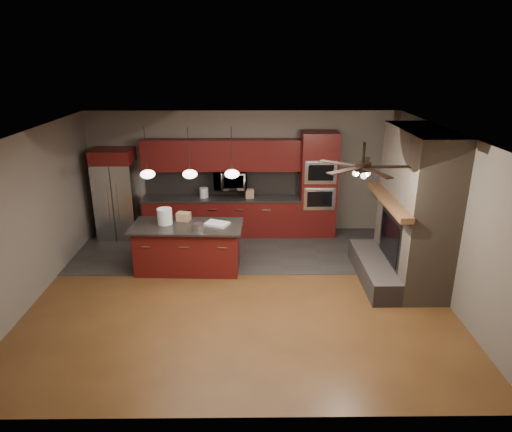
{
  "coord_description": "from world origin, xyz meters",
  "views": [
    {
      "loc": [
        0.2,
        -7.19,
        4.0
      ],
      "look_at": [
        0.28,
        0.6,
        1.2
      ],
      "focal_mm": 32.0,
      "sensor_mm": 36.0,
      "label": 1
    }
  ],
  "objects_px": {
    "kitchen_island": "(188,247)",
    "cardboard_box": "(184,216)",
    "microwave": "(231,180)",
    "paint_tray": "(217,224)",
    "refrigerator": "(117,194)",
    "counter_bucket": "(204,193)",
    "oven_tower": "(318,185)",
    "paint_can": "(199,227)",
    "white_bucket": "(165,216)",
    "counter_box": "(249,194)"
  },
  "relations": [
    {
      "from": "refrigerator",
      "to": "counter_bucket",
      "type": "relative_size",
      "value": 9.18
    },
    {
      "from": "microwave",
      "to": "cardboard_box",
      "type": "height_order",
      "value": "microwave"
    },
    {
      "from": "kitchen_island",
      "to": "paint_can",
      "type": "height_order",
      "value": "paint_can"
    },
    {
      "from": "white_bucket",
      "to": "paint_can",
      "type": "relative_size",
      "value": 1.49
    },
    {
      "from": "paint_tray",
      "to": "microwave",
      "type": "bearing_deg",
      "value": 108.39
    },
    {
      "from": "refrigerator",
      "to": "cardboard_box",
      "type": "bearing_deg",
      "value": -40.92
    },
    {
      "from": "oven_tower",
      "to": "refrigerator",
      "type": "bearing_deg",
      "value": -179.07
    },
    {
      "from": "microwave",
      "to": "kitchen_island",
      "type": "distance_m",
      "value": 2.19
    },
    {
      "from": "oven_tower",
      "to": "cardboard_box",
      "type": "relative_size",
      "value": 9.45
    },
    {
      "from": "paint_tray",
      "to": "counter_box",
      "type": "height_order",
      "value": "counter_box"
    },
    {
      "from": "microwave",
      "to": "paint_tray",
      "type": "distance_m",
      "value": 1.9
    },
    {
      "from": "white_bucket",
      "to": "refrigerator",
      "type": "bearing_deg",
      "value": 129.65
    },
    {
      "from": "white_bucket",
      "to": "paint_tray",
      "type": "xyz_separation_m",
      "value": [
        0.99,
        -0.07,
        -0.13
      ]
    },
    {
      "from": "white_bucket",
      "to": "paint_can",
      "type": "xyz_separation_m",
      "value": [
        0.68,
        -0.36,
        -0.08
      ]
    },
    {
      "from": "oven_tower",
      "to": "paint_tray",
      "type": "bearing_deg",
      "value": -140.18
    },
    {
      "from": "microwave",
      "to": "counter_box",
      "type": "relative_size",
      "value": 3.59
    },
    {
      "from": "oven_tower",
      "to": "counter_bucket",
      "type": "xyz_separation_m",
      "value": [
        -2.58,
        0.01,
        -0.18
      ]
    },
    {
      "from": "oven_tower",
      "to": "white_bucket",
      "type": "bearing_deg",
      "value": -151.19
    },
    {
      "from": "counter_box",
      "to": "white_bucket",
      "type": "bearing_deg",
      "value": -143.47
    },
    {
      "from": "oven_tower",
      "to": "microwave",
      "type": "bearing_deg",
      "value": 178.34
    },
    {
      "from": "kitchen_island",
      "to": "paint_can",
      "type": "bearing_deg",
      "value": -44.4
    },
    {
      "from": "kitchen_island",
      "to": "microwave",
      "type": "bearing_deg",
      "value": 70.26
    },
    {
      "from": "paint_tray",
      "to": "oven_tower",
      "type": "bearing_deg",
      "value": 63.95
    },
    {
      "from": "paint_can",
      "to": "cardboard_box",
      "type": "xyz_separation_m",
      "value": [
        -0.35,
        0.54,
        0.01
      ]
    },
    {
      "from": "paint_tray",
      "to": "counter_bucket",
      "type": "bearing_deg",
      "value": 127.17
    },
    {
      "from": "counter_box",
      "to": "oven_tower",
      "type": "bearing_deg",
      "value": -8.45
    },
    {
      "from": "cardboard_box",
      "to": "oven_tower",
      "type": "bearing_deg",
      "value": 40.55
    },
    {
      "from": "microwave",
      "to": "cardboard_box",
      "type": "xyz_separation_m",
      "value": [
        -0.85,
        -1.61,
        -0.3
      ]
    },
    {
      "from": "oven_tower",
      "to": "paint_can",
      "type": "bearing_deg",
      "value": -139.71
    },
    {
      "from": "kitchen_island",
      "to": "counter_bucket",
      "type": "height_order",
      "value": "counter_bucket"
    },
    {
      "from": "white_bucket",
      "to": "counter_bucket",
      "type": "distance_m",
      "value": 1.84
    },
    {
      "from": "oven_tower",
      "to": "counter_bucket",
      "type": "bearing_deg",
      "value": 179.84
    },
    {
      "from": "refrigerator",
      "to": "kitchen_island",
      "type": "distance_m",
      "value": 2.57
    },
    {
      "from": "paint_can",
      "to": "counter_box",
      "type": "bearing_deg",
      "value": 65.82
    },
    {
      "from": "paint_tray",
      "to": "kitchen_island",
      "type": "bearing_deg",
      "value": -153.83
    },
    {
      "from": "oven_tower",
      "to": "paint_tray",
      "type": "relative_size",
      "value": 5.57
    },
    {
      "from": "paint_tray",
      "to": "cardboard_box",
      "type": "distance_m",
      "value": 0.71
    },
    {
      "from": "microwave",
      "to": "counter_bucket",
      "type": "relative_size",
      "value": 3.32
    },
    {
      "from": "counter_box",
      "to": "kitchen_island",
      "type": "bearing_deg",
      "value": -133.57
    },
    {
      "from": "microwave",
      "to": "kitchen_island",
      "type": "xyz_separation_m",
      "value": [
        -0.76,
        -1.88,
        -0.83
      ]
    },
    {
      "from": "paint_can",
      "to": "counter_bucket",
      "type": "height_order",
      "value": "counter_bucket"
    },
    {
      "from": "white_bucket",
      "to": "counter_bucket",
      "type": "xyz_separation_m",
      "value": [
        0.57,
        1.74,
        -0.06
      ]
    },
    {
      "from": "microwave",
      "to": "kitchen_island",
      "type": "bearing_deg",
      "value": -111.9
    },
    {
      "from": "paint_tray",
      "to": "paint_can",
      "type": "bearing_deg",
      "value": -112.51
    },
    {
      "from": "kitchen_island",
      "to": "cardboard_box",
      "type": "relative_size",
      "value": 8.45
    },
    {
      "from": "microwave",
      "to": "refrigerator",
      "type": "xyz_separation_m",
      "value": [
        -2.56,
        -0.13,
        -0.29
      ]
    },
    {
      "from": "oven_tower",
      "to": "refrigerator",
      "type": "relative_size",
      "value": 1.17
    },
    {
      "from": "refrigerator",
      "to": "counter_bucket",
      "type": "bearing_deg",
      "value": 2.39
    },
    {
      "from": "microwave",
      "to": "cardboard_box",
      "type": "bearing_deg",
      "value": -117.87
    },
    {
      "from": "oven_tower",
      "to": "microwave",
      "type": "relative_size",
      "value": 3.25
    }
  ]
}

